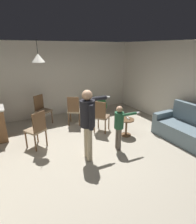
{
  "coord_description": "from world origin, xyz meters",
  "views": [
    {
      "loc": [
        -1.85,
        -3.51,
        2.5
      ],
      "look_at": [
        0.18,
        0.15,
        1.0
      ],
      "focal_mm": 29.14,
      "sensor_mm": 36.0,
      "label": 1
    }
  ],
  "objects_px": {
    "dining_chair_near_wall": "(74,109)",
    "potted_plant_corner": "(102,105)",
    "spare_remote_on_table": "(128,118)",
    "person_child": "(119,123)",
    "dining_chair_spare": "(42,109)",
    "person_adult": "(88,118)",
    "dining_chair_by_counter": "(37,128)",
    "dining_chair_centre_back": "(101,115)",
    "couch_floral": "(188,130)",
    "side_table_by_couch": "(126,125)"
  },
  "relations": [
    {
      "from": "person_adult",
      "to": "potted_plant_corner",
      "type": "bearing_deg",
      "value": 147.31
    },
    {
      "from": "side_table_by_couch",
      "to": "dining_chair_centre_back",
      "type": "relative_size",
      "value": 0.52
    },
    {
      "from": "person_adult",
      "to": "dining_chair_centre_back",
      "type": "relative_size",
      "value": 1.66
    },
    {
      "from": "dining_chair_spare",
      "to": "couch_floral",
      "type": "bearing_deg",
      "value": 103.76
    },
    {
      "from": "dining_chair_spare",
      "to": "dining_chair_near_wall",
      "type": "bearing_deg",
      "value": 115.07
    },
    {
      "from": "dining_chair_by_counter",
      "to": "potted_plant_corner",
      "type": "relative_size",
      "value": 1.52
    },
    {
      "from": "dining_chair_spare",
      "to": "potted_plant_corner",
      "type": "distance_m",
      "value": 2.27
    },
    {
      "from": "dining_chair_near_wall",
      "to": "potted_plant_corner",
      "type": "xyz_separation_m",
      "value": [
        1.33,
        0.47,
        -0.18
      ]
    },
    {
      "from": "person_adult",
      "to": "potted_plant_corner",
      "type": "height_order",
      "value": "person_adult"
    },
    {
      "from": "dining_chair_centre_back",
      "to": "spare_remote_on_table",
      "type": "relative_size",
      "value": 7.69
    },
    {
      "from": "person_adult",
      "to": "dining_chair_near_wall",
      "type": "relative_size",
      "value": 1.66
    },
    {
      "from": "dining_chair_centre_back",
      "to": "potted_plant_corner",
      "type": "relative_size",
      "value": 1.52
    },
    {
      "from": "couch_floral",
      "to": "dining_chair_centre_back",
      "type": "distance_m",
      "value": 2.5
    },
    {
      "from": "spare_remote_on_table",
      "to": "person_child",
      "type": "bearing_deg",
      "value": -142.63
    },
    {
      "from": "dining_chair_by_counter",
      "to": "person_adult",
      "type": "bearing_deg",
      "value": -78.2
    },
    {
      "from": "side_table_by_couch",
      "to": "potted_plant_corner",
      "type": "xyz_separation_m",
      "value": [
        0.3,
        1.96,
        0.04
      ]
    },
    {
      "from": "person_child",
      "to": "dining_chair_centre_back",
      "type": "distance_m",
      "value": 1.13
    },
    {
      "from": "dining_chair_by_counter",
      "to": "dining_chair_spare",
      "type": "bearing_deg",
      "value": 44.26
    },
    {
      "from": "person_child",
      "to": "dining_chair_near_wall",
      "type": "xyz_separation_m",
      "value": [
        -0.4,
        2.01,
        -0.18
      ]
    },
    {
      "from": "dining_chair_spare",
      "to": "spare_remote_on_table",
      "type": "distance_m",
      "value": 2.9
    },
    {
      "from": "couch_floral",
      "to": "person_adult",
      "type": "bearing_deg",
      "value": 78.97
    },
    {
      "from": "couch_floral",
      "to": "person_adult",
      "type": "xyz_separation_m",
      "value": [
        -2.8,
        0.57,
        0.7
      ]
    },
    {
      "from": "dining_chair_spare",
      "to": "spare_remote_on_table",
      "type": "height_order",
      "value": "dining_chair_spare"
    },
    {
      "from": "side_table_by_couch",
      "to": "couch_floral",
      "type": "bearing_deg",
      "value": -40.18
    },
    {
      "from": "dining_chair_spare",
      "to": "person_adult",
      "type": "bearing_deg",
      "value": 68.15
    },
    {
      "from": "person_child",
      "to": "dining_chair_near_wall",
      "type": "height_order",
      "value": "person_child"
    },
    {
      "from": "side_table_by_couch",
      "to": "person_adult",
      "type": "height_order",
      "value": "person_adult"
    },
    {
      "from": "dining_chair_by_counter",
      "to": "side_table_by_couch",
      "type": "bearing_deg",
      "value": -41.65
    },
    {
      "from": "person_child",
      "to": "spare_remote_on_table",
      "type": "xyz_separation_m",
      "value": [
        0.68,
        0.52,
        -0.19
      ]
    },
    {
      "from": "spare_remote_on_table",
      "to": "dining_chair_near_wall",
      "type": "bearing_deg",
      "value": 125.9
    },
    {
      "from": "person_adult",
      "to": "dining_chair_by_counter",
      "type": "bearing_deg",
      "value": -136.52
    },
    {
      "from": "couch_floral",
      "to": "person_child",
      "type": "relative_size",
      "value": 1.55
    },
    {
      "from": "dining_chair_near_wall",
      "to": "potted_plant_corner",
      "type": "height_order",
      "value": "dining_chair_near_wall"
    },
    {
      "from": "spare_remote_on_table",
      "to": "dining_chair_by_counter",
      "type": "bearing_deg",
      "value": 167.23
    },
    {
      "from": "dining_chair_near_wall",
      "to": "person_adult",
      "type": "bearing_deg",
      "value": -71.44
    },
    {
      "from": "spare_remote_on_table",
      "to": "dining_chair_centre_back",
      "type": "bearing_deg",
      "value": 134.16
    },
    {
      "from": "spare_remote_on_table",
      "to": "potted_plant_corner",
      "type": "bearing_deg",
      "value": 82.66
    },
    {
      "from": "side_table_by_couch",
      "to": "dining_chair_by_counter",
      "type": "xyz_separation_m",
      "value": [
        -2.43,
        0.56,
        0.22
      ]
    },
    {
      "from": "couch_floral",
      "to": "dining_chair_by_counter",
      "type": "height_order",
      "value": "same"
    },
    {
      "from": "person_child",
      "to": "dining_chair_by_counter",
      "type": "height_order",
      "value": "person_child"
    },
    {
      "from": "person_adult",
      "to": "person_child",
      "type": "relative_size",
      "value": 1.42
    },
    {
      "from": "dining_chair_centre_back",
      "to": "spare_remote_on_table",
      "type": "height_order",
      "value": "dining_chair_centre_back"
    },
    {
      "from": "side_table_by_couch",
      "to": "dining_chair_near_wall",
      "type": "xyz_separation_m",
      "value": [
        -1.04,
        1.49,
        0.22
      ]
    },
    {
      "from": "dining_chair_centre_back",
      "to": "person_adult",
      "type": "bearing_deg",
      "value": -81.09
    },
    {
      "from": "dining_chair_by_counter",
      "to": "dining_chair_centre_back",
      "type": "relative_size",
      "value": 1.0
    },
    {
      "from": "couch_floral",
      "to": "dining_chair_spare",
      "type": "bearing_deg",
      "value": 46.03
    },
    {
      "from": "person_adult",
      "to": "dining_chair_by_counter",
      "type": "relative_size",
      "value": 1.66
    },
    {
      "from": "person_adult",
      "to": "dining_chair_spare",
      "type": "xyz_separation_m",
      "value": [
        -0.46,
        2.62,
        -0.48
      ]
    },
    {
      "from": "couch_floral",
      "to": "dining_chair_near_wall",
      "type": "distance_m",
      "value": 3.5
    },
    {
      "from": "person_child",
      "to": "person_adult",
      "type": "bearing_deg",
      "value": -84.71
    }
  ]
}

